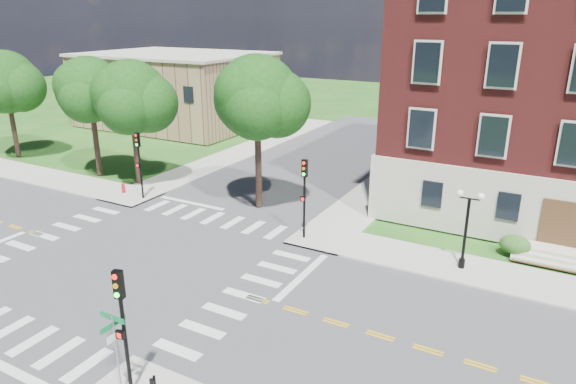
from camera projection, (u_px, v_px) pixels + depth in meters
The scene contains 18 objects.
ground at pixel (132, 262), 27.75m from camera, with size 160.00×160.00×0.00m, color #1C5317.
road_ew at pixel (132, 262), 27.75m from camera, with size 90.00×12.00×0.01m, color #3D3D3F.
road_ns at pixel (132, 262), 27.75m from camera, with size 12.00×90.00×0.01m, color #3D3D3F.
sidewalk_ne at pixel (478, 219), 33.48m from camera, with size 34.00×34.00×0.12m.
sidewalk_nw at pixel (131, 158), 47.44m from camera, with size 34.00×34.00×0.12m.
crosswalk_east at pixel (244, 295), 24.48m from camera, with size 2.20×10.20×0.02m, color silver, non-canonical shape.
stop_bar_east at pixel (302, 277), 26.24m from camera, with size 0.40×5.50×0.00m, color silver.
secondary_building at pixel (177, 89), 61.17m from camera, with size 20.40×15.40×8.30m.
tree_a at pixel (6, 82), 45.83m from camera, with size 5.62×5.62×9.65m.
tree_b at pixel (90, 90), 40.22m from camera, with size 5.18×5.18×9.57m.
tree_c at pixel (131, 98), 38.19m from camera, with size 5.57×5.57×9.50m.
tree_d at pixel (257, 98), 33.11m from camera, with size 5.53×5.53×10.27m.
traffic_signal_se at pixel (122, 318), 17.02m from camera, with size 0.36×0.41×4.80m.
traffic_signal_ne at pixel (304, 189), 29.54m from camera, with size 0.32×0.35×4.80m.
traffic_signal_nw at pixel (139, 157), 36.11m from camera, with size 0.34×0.39×4.80m.
twin_lamp_west at pixel (466, 225), 26.14m from camera, with size 1.36×0.36×4.23m.
street_sign_pole at pixel (115, 338), 17.38m from camera, with size 1.10×1.10×3.10m.
fire_hydrant at pixel (123, 188), 38.12m from camera, with size 0.35×0.35×0.75m.
Camera 1 is at (19.39, -17.83, 12.72)m, focal length 32.00 mm.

